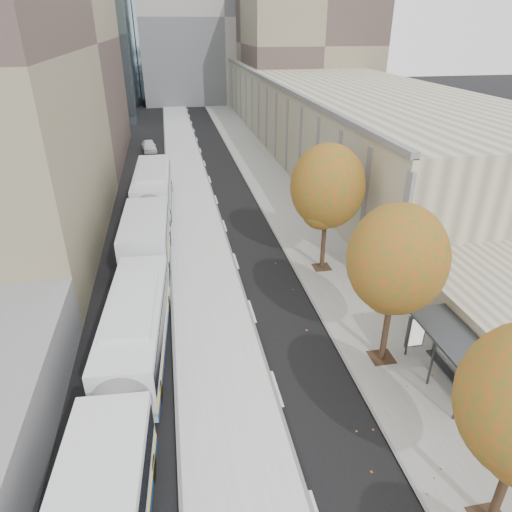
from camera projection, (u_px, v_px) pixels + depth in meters
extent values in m
cube|color=silver|center=(192.00, 204.00, 39.33)|extent=(4.25, 150.00, 0.15)
cube|color=gray|center=(282.00, 199.00, 40.67)|extent=(4.75, 150.00, 0.08)
cube|color=gray|center=(312.00, 101.00, 66.11)|extent=(18.00, 92.00, 8.00)
cube|color=#A49D96|center=(219.00, 17.00, 87.52)|extent=(30.00, 18.00, 30.00)
cube|color=#383A3F|center=(453.00, 335.00, 18.76)|extent=(1.90, 4.40, 0.10)
cylinder|color=#383A3F|center=(459.00, 396.00, 17.47)|extent=(0.10, 0.10, 2.40)
cube|color=silver|center=(463.00, 357.00, 19.44)|extent=(0.04, 4.00, 2.10)
cylinder|color=black|center=(502.00, 488.00, 13.62)|extent=(0.28, 0.28, 3.11)
cylinder|color=black|center=(386.00, 329.00, 20.58)|extent=(0.28, 0.28, 3.24)
sphere|color=#315E1E|center=(397.00, 259.00, 18.96)|extent=(4.20, 4.20, 4.20)
cylinder|color=black|center=(323.00, 243.00, 28.43)|extent=(0.28, 0.28, 3.38)
sphere|color=#315E1E|center=(328.00, 186.00, 26.73)|extent=(4.40, 4.40, 4.40)
cube|color=silver|center=(126.00, 387.00, 17.73)|extent=(3.57, 17.05, 2.82)
cube|color=black|center=(124.00, 376.00, 17.49)|extent=(3.59, 16.38, 0.98)
cube|color=silver|center=(151.00, 208.00, 34.38)|extent=(3.36, 19.17, 3.18)
cube|color=black|center=(150.00, 201.00, 34.12)|extent=(3.40, 18.40, 1.10)
cube|color=#1B7A71|center=(149.00, 273.00, 26.23)|extent=(2.02, 0.12, 1.23)
imported|color=white|center=(149.00, 146.00, 55.55)|extent=(2.03, 4.10, 1.34)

